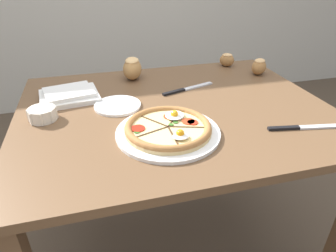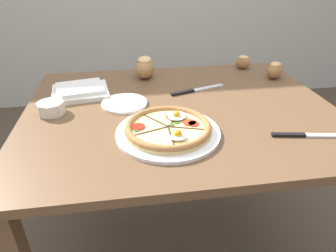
{
  "view_description": "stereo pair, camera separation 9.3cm",
  "coord_description": "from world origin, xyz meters",
  "px_view_note": "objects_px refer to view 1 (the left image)",
  "views": [
    {
      "loc": [
        -0.29,
        -1.0,
        1.27
      ],
      "look_at": [
        -0.08,
        -0.19,
        0.79
      ],
      "focal_mm": 32.0,
      "sensor_mm": 36.0,
      "label": 1
    },
    {
      "loc": [
        -0.2,
        -1.02,
        1.27
      ],
      "look_at": [
        -0.08,
        -0.19,
        0.79
      ],
      "focal_mm": 32.0,
      "sensor_mm": 36.0,
      "label": 2
    }
  ],
  "objects_px": {
    "ramekin_bowl": "(42,114)",
    "bread_piece_near": "(132,68)",
    "bread_piece_mid": "(227,59)",
    "knife_spare": "(304,127)",
    "bread_piece_far": "(259,66)",
    "side_saucer": "(118,106)",
    "pizza": "(168,129)",
    "dining_table": "(175,131)",
    "knife_main": "(187,89)",
    "napkin_folded": "(69,95)"
  },
  "relations": [
    {
      "from": "ramekin_bowl",
      "to": "bread_piece_near",
      "type": "xyz_separation_m",
      "value": [
        0.37,
        0.32,
        0.03
      ]
    },
    {
      "from": "ramekin_bowl",
      "to": "bread_piece_mid",
      "type": "relative_size",
      "value": 1.08
    },
    {
      "from": "bread_piece_mid",
      "to": "knife_spare",
      "type": "relative_size",
      "value": 0.37
    },
    {
      "from": "bread_piece_far",
      "to": "knife_spare",
      "type": "xyz_separation_m",
      "value": [
        -0.12,
        -0.52,
        -0.04
      ]
    },
    {
      "from": "side_saucer",
      "to": "pizza",
      "type": "bearing_deg",
      "value": -61.12
    },
    {
      "from": "dining_table",
      "to": "bread_piece_mid",
      "type": "bearing_deg",
      "value": 45.32
    },
    {
      "from": "knife_main",
      "to": "dining_table",
      "type": "bearing_deg",
      "value": -140.98
    },
    {
      "from": "knife_spare",
      "to": "side_saucer",
      "type": "relative_size",
      "value": 1.43
    },
    {
      "from": "pizza",
      "to": "bread_piece_mid",
      "type": "xyz_separation_m",
      "value": [
        0.48,
        0.59,
        0.02
      ]
    },
    {
      "from": "knife_spare",
      "to": "side_saucer",
      "type": "bearing_deg",
      "value": 160.25
    },
    {
      "from": "napkin_folded",
      "to": "bread_piece_near",
      "type": "height_order",
      "value": "bread_piece_near"
    },
    {
      "from": "pizza",
      "to": "knife_main",
      "type": "distance_m",
      "value": 0.38
    },
    {
      "from": "dining_table",
      "to": "bread_piece_mid",
      "type": "relative_size",
      "value": 12.58
    },
    {
      "from": "dining_table",
      "to": "bread_piece_mid",
      "type": "distance_m",
      "value": 0.58
    },
    {
      "from": "ramekin_bowl",
      "to": "dining_table",
      "type": "bearing_deg",
      "value": -2.25
    },
    {
      "from": "pizza",
      "to": "knife_spare",
      "type": "relative_size",
      "value": 1.33
    },
    {
      "from": "pizza",
      "to": "dining_table",
      "type": "bearing_deg",
      "value": 67.47
    },
    {
      "from": "bread_piece_mid",
      "to": "knife_spare",
      "type": "xyz_separation_m",
      "value": [
        -0.03,
        -0.67,
        -0.03
      ]
    },
    {
      "from": "knife_main",
      "to": "knife_spare",
      "type": "height_order",
      "value": "same"
    },
    {
      "from": "napkin_folded",
      "to": "knife_main",
      "type": "xyz_separation_m",
      "value": [
        0.49,
        -0.03,
        -0.01
      ]
    },
    {
      "from": "dining_table",
      "to": "side_saucer",
      "type": "bearing_deg",
      "value": 164.87
    },
    {
      "from": "ramekin_bowl",
      "to": "knife_main",
      "type": "xyz_separation_m",
      "value": [
        0.58,
        0.13,
        -0.02
      ]
    },
    {
      "from": "knife_main",
      "to": "side_saucer",
      "type": "bearing_deg",
      "value": 178.79
    },
    {
      "from": "bread_piece_mid",
      "to": "bread_piece_far",
      "type": "bearing_deg",
      "value": -58.28
    },
    {
      "from": "napkin_folded",
      "to": "knife_spare",
      "type": "xyz_separation_m",
      "value": [
        0.77,
        -0.46,
        -0.01
      ]
    },
    {
      "from": "pizza",
      "to": "ramekin_bowl",
      "type": "distance_m",
      "value": 0.45
    },
    {
      "from": "ramekin_bowl",
      "to": "side_saucer",
      "type": "xyz_separation_m",
      "value": [
        0.27,
        0.04,
        -0.02
      ]
    },
    {
      "from": "pizza",
      "to": "bread_piece_mid",
      "type": "bearing_deg",
      "value": 51.14
    },
    {
      "from": "ramekin_bowl",
      "to": "knife_spare",
      "type": "height_order",
      "value": "ramekin_bowl"
    },
    {
      "from": "dining_table",
      "to": "knife_main",
      "type": "xyz_separation_m",
      "value": [
        0.1,
        0.15,
        0.11
      ]
    },
    {
      "from": "ramekin_bowl",
      "to": "bread_piece_far",
      "type": "height_order",
      "value": "bread_piece_far"
    },
    {
      "from": "pizza",
      "to": "ramekin_bowl",
      "type": "height_order",
      "value": "pizza"
    },
    {
      "from": "pizza",
      "to": "bread_piece_near",
      "type": "xyz_separation_m",
      "value": [
        -0.03,
        0.53,
        0.03
      ]
    },
    {
      "from": "dining_table",
      "to": "pizza",
      "type": "distance_m",
      "value": 0.24
    },
    {
      "from": "bread_piece_far",
      "to": "knife_spare",
      "type": "relative_size",
      "value": 0.42
    },
    {
      "from": "pizza",
      "to": "bread_piece_mid",
      "type": "height_order",
      "value": "bread_piece_mid"
    },
    {
      "from": "dining_table",
      "to": "ramekin_bowl",
      "type": "distance_m",
      "value": 0.5
    },
    {
      "from": "bread_piece_mid",
      "to": "knife_spare",
      "type": "height_order",
      "value": "bread_piece_mid"
    },
    {
      "from": "knife_main",
      "to": "pizza",
      "type": "bearing_deg",
      "value": -135.2
    },
    {
      "from": "dining_table",
      "to": "bread_piece_near",
      "type": "relative_size",
      "value": 8.83
    },
    {
      "from": "dining_table",
      "to": "knife_main",
      "type": "bearing_deg",
      "value": 56.61
    },
    {
      "from": "napkin_folded",
      "to": "bread_piece_mid",
      "type": "bearing_deg",
      "value": 15.38
    },
    {
      "from": "bread_piece_far",
      "to": "knife_spare",
      "type": "bearing_deg",
      "value": -103.27
    },
    {
      "from": "napkin_folded",
      "to": "knife_main",
      "type": "height_order",
      "value": "napkin_folded"
    },
    {
      "from": "dining_table",
      "to": "knife_spare",
      "type": "xyz_separation_m",
      "value": [
        0.37,
        -0.27,
        0.11
      ]
    },
    {
      "from": "side_saucer",
      "to": "bread_piece_mid",
      "type": "bearing_deg",
      "value": 29.36
    },
    {
      "from": "pizza",
      "to": "napkin_folded",
      "type": "distance_m",
      "value": 0.49
    },
    {
      "from": "ramekin_bowl",
      "to": "knife_spare",
      "type": "distance_m",
      "value": 0.9
    },
    {
      "from": "napkin_folded",
      "to": "bread_piece_far",
      "type": "bearing_deg",
      "value": 3.95
    },
    {
      "from": "bread_piece_near",
      "to": "pizza",
      "type": "bearing_deg",
      "value": -86.61
    }
  ]
}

